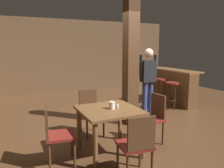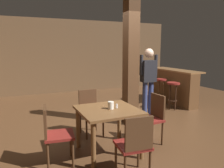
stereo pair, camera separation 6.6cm
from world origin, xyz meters
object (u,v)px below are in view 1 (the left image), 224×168
object	(u,v)px
chair_north	(90,110)
standing_person	(148,79)
bar_counter	(171,86)
bar_stool_near	(172,89)
chair_west	(55,133)
napkin_cup	(112,105)
bar_stool_far	(147,83)
bar_stool_mid	(160,86)
chair_south	(137,143)
dining_table	(109,117)
chair_east	(153,116)
salt_shaker	(118,106)

from	to	relation	value
chair_north	standing_person	distance (m)	1.60
bar_counter	bar_stool_near	bearing A→B (deg)	-127.65
chair_north	bar_stool_near	distance (m)	2.81
chair_west	bar_stool_near	world-z (taller)	chair_west
napkin_cup	standing_person	size ratio (longest dim) A/B	0.07
chair_west	standing_person	distance (m)	2.66
chair_west	bar_stool_far	distance (m)	4.45
chair_west	bar_stool_mid	distance (m)	4.27
bar_counter	bar_stool_near	size ratio (longest dim) A/B	2.50
chair_north	bar_counter	distance (m)	3.52
bar_counter	chair_south	bearing A→B (deg)	-135.51
chair_west	bar_stool_far	world-z (taller)	chair_west
dining_table	napkin_cup	world-z (taller)	napkin_cup
bar_counter	bar_stool_near	distance (m)	0.85
bar_stool_near	chair_north	bearing A→B (deg)	-164.85
chair_south	standing_person	world-z (taller)	standing_person
chair_east	bar_stool_far	xyz separation A→B (m)	(1.71, 2.74, 0.08)
salt_shaker	standing_person	world-z (taller)	standing_person
chair_west	chair_north	bearing A→B (deg)	46.32
dining_table	napkin_cup	xyz separation A→B (m)	(0.04, -0.01, 0.19)
standing_person	bar_stool_near	xyz separation A→B (m)	(1.20, 0.54, -0.42)
bar_counter	bar_stool_mid	size ratio (longest dim) A/B	2.44
dining_table	chair_north	distance (m)	0.91
bar_stool_near	bar_stool_mid	size ratio (longest dim) A/B	0.98
chair_west	napkin_cup	bearing A→B (deg)	-0.49
chair_south	dining_table	bearing A→B (deg)	91.57
bar_stool_mid	dining_table	bearing A→B (deg)	-140.74
chair_north	chair_south	bearing A→B (deg)	-88.90
chair_south	bar_stool_near	world-z (taller)	chair_south
bar_counter	bar_stool_far	xyz separation A→B (m)	(-0.61, 0.47, 0.05)
bar_stool_far	salt_shaker	bearing A→B (deg)	-131.36
chair_north	bar_counter	bearing A→B (deg)	23.53
chair_west	chair_north	distance (m)	1.25
salt_shaker	bar_stool_near	xyz separation A→B (m)	(2.55, 1.65, -0.21)
chair_west	salt_shaker	world-z (taller)	chair_west
chair_west	chair_south	bearing A→B (deg)	-42.59
chair_north	bar_stool_far	bearing A→B (deg)	35.62
bar_stool_mid	standing_person	bearing A→B (deg)	-137.45
dining_table	bar_stool_mid	xyz separation A→B (m)	(2.75, 2.25, -0.05)
chair_west	chair_east	bearing A→B (deg)	1.41
chair_east	chair_west	distance (m)	1.77
standing_person	bar_counter	size ratio (longest dim) A/B	0.89
chair_south	chair_west	world-z (taller)	same
bar_stool_mid	bar_stool_far	size ratio (longest dim) A/B	0.99
chair_east	bar_stool_near	bearing A→B (deg)	41.53
napkin_cup	bar_stool_mid	xyz separation A→B (m)	(2.71, 2.26, -0.24)
bar_stool_far	bar_stool_mid	bearing A→B (deg)	-74.73
bar_stool_near	bar_stool_far	bearing A→B (deg)	94.70
standing_person	bar_stool_far	world-z (taller)	standing_person
chair_west	bar_stool_mid	world-z (taller)	chair_west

